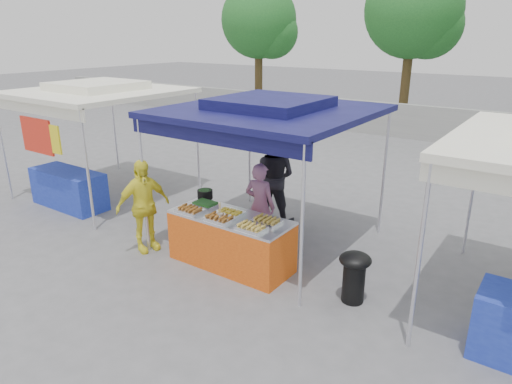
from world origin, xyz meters
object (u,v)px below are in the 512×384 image
Objects in this scene: cooking_pot at (205,194)px; vendor_woman at (260,206)px; helper_man at (273,177)px; customer_person at (143,206)px; vendor_table at (231,241)px; wok_burner at (354,273)px.

vendor_woman is at bearing 26.76° from cooking_pot.
vendor_woman is at bearing 99.81° from helper_man.
customer_person is at bearing 53.08° from helper_man.
vendor_table is 1.31× the size of vendor_woman.
wok_burner is at bearing -63.89° from customer_person.
vendor_table is 2.08m from helper_man.
helper_man is 2.61m from customer_person.
cooking_pot is at bearing -160.41° from wok_burner.
vendor_woman is (-2.05, 0.69, 0.32)m from wok_burner.
customer_person reaches higher than vendor_woman.
vendor_woman is (-0.00, 0.82, 0.34)m from vendor_table.
vendor_table is 2.05m from wok_burner.
customer_person is (-1.08, -2.37, -0.11)m from helper_man.
customer_person is at bearing 32.43° from vendor_woman.
helper_man is (0.39, 1.58, -0.01)m from cooking_pot.
vendor_table is at bearing 84.20° from vendor_woman.
wok_burner is at bearing 131.62° from helper_man.
wok_burner is 3.66m from customer_person.
cooking_pot is at bearing -23.61° from customer_person.
helper_man is at bearing -73.71° from vendor_woman.
helper_man reaches higher than vendor_table.
vendor_woman is at bearing 90.06° from vendor_table.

